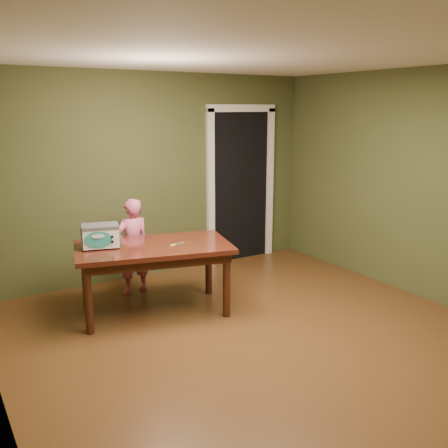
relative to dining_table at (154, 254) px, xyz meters
The scene contains 8 objects.
floor 1.56m from the dining_table, 66.11° to the right, with size 5.00×5.00×0.00m, color #523117.
room_shell 1.77m from the dining_table, 66.11° to the right, with size 4.52×5.02×2.61m.
doorway 2.42m from the dining_table, 38.28° to the left, with size 1.10×0.66×2.25m.
dining_table is the anchor object (origin of this frame).
toy_oven 0.58m from the dining_table, 159.55° to the left, with size 0.44×0.35×0.24m.
baking_pan 0.30m from the dining_table, 33.68° to the right, with size 0.10×0.10×0.02m.
spatula 0.27m from the dining_table, 27.51° to the right, with size 0.18×0.03×0.01m, color #F3E96A.
child 0.68m from the dining_table, 87.53° to the left, with size 0.42×0.27×1.14m, color #E15D8B.
Camera 1 is at (-2.58, -3.40, 2.15)m, focal length 40.00 mm.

